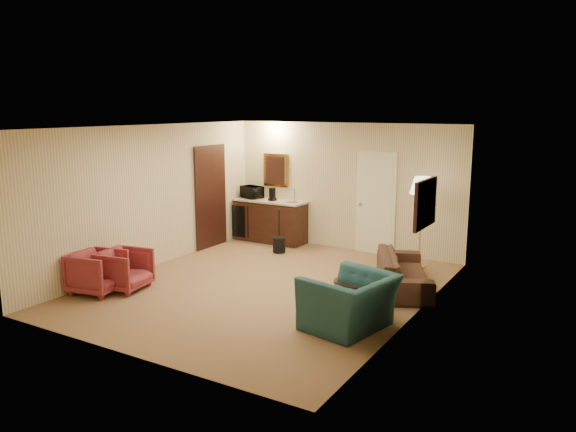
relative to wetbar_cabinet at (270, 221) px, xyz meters
The scene contains 12 objects.
ground 3.21m from the wetbar_cabinet, 58.76° to the right, with size 6.00×6.00×0.00m, color olive.
room_walls 2.79m from the wetbar_cabinet, 51.47° to the right, with size 5.02×6.01×2.61m.
wetbar_cabinet is the anchor object (origin of this frame).
sofa 3.95m from the wetbar_cabinet, 24.17° to the right, with size 1.92×0.56×0.75m, color black.
teal_armchair 5.07m from the wetbar_cabinet, 45.56° to the right, with size 1.13×0.73×0.99m, color #1C3F48.
rose_chair_near 4.00m from the wetbar_cabinet, 93.59° to the right, with size 0.70×0.66×0.72m, color #943039.
rose_chair_far 4.35m from the wetbar_cabinet, 96.60° to the right, with size 0.73×0.68×0.75m, color #943039.
coffee_table 4.60m from the wetbar_cabinet, 41.34° to the right, with size 0.80×0.54×0.46m, color black.
floor_lamp 3.49m from the wetbar_cabinet, ahead, with size 0.45×0.45×1.69m, color gold.
waste_bin 1.03m from the wetbar_cabinet, 47.03° to the right, with size 0.25×0.25×0.31m, color black.
microwave 0.80m from the wetbar_cabinet, behind, with size 0.48×0.27×0.33m, color black.
coffee_maker 0.60m from the wetbar_cabinet, 19.35° to the right, with size 0.15×0.15×0.27m, color black.
Camera 1 is at (4.81, -7.41, 2.91)m, focal length 35.00 mm.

